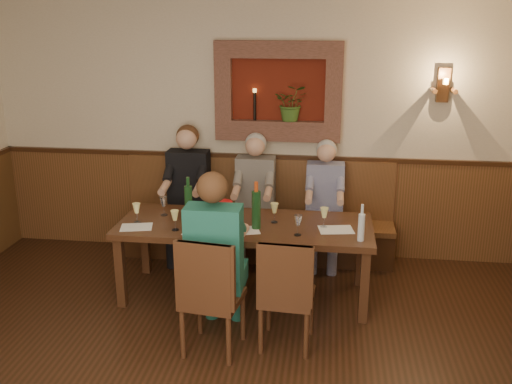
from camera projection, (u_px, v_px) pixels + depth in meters
The scene contains 28 objects.
room_shell at pixel (197, 151), 3.31m from camera, with size 6.04×6.04×2.82m.
wainscoting at pixel (203, 346), 3.70m from camera, with size 6.02×6.02×1.15m.
wall_niche at pixel (282, 96), 6.09m from camera, with size 1.36×0.30×1.06m.
wall_sconce at pixel (443, 86), 5.83m from camera, with size 0.25×0.20×0.35m.
dining_table at pixel (245, 231), 5.42m from camera, with size 2.40×0.90×0.75m.
bench at pixel (257, 229), 6.42m from camera, with size 3.00×0.45×1.11m.
chair_near_left at pixel (212, 317), 4.62m from camera, with size 0.51×0.51×1.02m.
chair_near_right at pixel (286, 314), 4.69m from camera, with size 0.46×0.46×0.97m.
person_bench_left at pixel (188, 204), 6.32m from camera, with size 0.45×0.55×1.50m.
person_bench_mid at pixel (254, 210), 6.24m from camera, with size 0.42×0.52×1.43m.
person_bench_right at pixel (324, 215), 6.16m from camera, with size 0.40×0.49×1.38m.
person_chair_front at pixel (217, 270), 4.72m from camera, with size 0.45×0.55×1.49m.
spittoon_bucket at pixel (223, 213), 5.35m from camera, with size 0.19×0.19×0.22m, color red.
wine_bottle_green_a at pixel (256, 209), 5.22m from camera, with size 0.11×0.11×0.45m.
wine_bottle_green_b at pixel (189, 201), 5.50m from camera, with size 0.10×0.10×0.41m.
water_bottle at pixel (361, 226), 4.95m from camera, with size 0.07×0.07×0.33m.
tasting_sheet_a at pixel (136, 227), 5.30m from camera, with size 0.29×0.21×0.00m, color white.
tasting_sheet_b at pixel (243, 231), 5.21m from camera, with size 0.30×0.21×0.00m, color white.
tasting_sheet_c at pixel (336, 230), 5.24m from camera, with size 0.31×0.22×0.00m, color white.
tasting_sheet_d at pixel (198, 232), 5.18m from camera, with size 0.27×0.19×0.00m, color white.
wine_glass_0 at pixel (164, 206), 5.59m from camera, with size 0.08×0.08×0.19m, color white, non-canonical shape.
wine_glass_1 at pixel (137, 213), 5.39m from camera, with size 0.08×0.08×0.19m, color #F9F795, non-canonical shape.
wine_glass_2 at pixel (175, 220), 5.20m from camera, with size 0.08×0.08×0.19m, color #F9F795, non-canonical shape.
wine_glass_3 at pixel (274, 213), 5.40m from camera, with size 0.08×0.08×0.19m, color #F9F795, non-canonical shape.
wine_glass_4 at pixel (298, 225), 5.08m from camera, with size 0.08×0.08×0.19m, color white, non-canonical shape.
wine_glass_5 at pixel (224, 225), 5.08m from camera, with size 0.08×0.08×0.19m, color #F9F795, non-canonical shape.
wine_glass_6 at pixel (324, 218), 5.27m from camera, with size 0.08×0.08×0.19m, color #F9F795, non-canonical shape.
wine_glass_7 at pixel (217, 208), 5.54m from camera, with size 0.08×0.08×0.19m, color white, non-canonical shape.
Camera 1 is at (0.76, -3.15, 2.66)m, focal length 40.00 mm.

